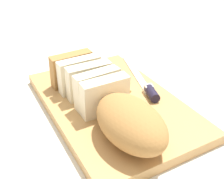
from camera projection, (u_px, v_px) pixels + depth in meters
ground_plane at (112, 108)px, 0.70m from camera, size 3.00×3.00×0.00m
cutting_board at (112, 104)px, 0.69m from camera, size 0.47×0.32×0.03m
bread_loaf at (109, 101)px, 0.60m from camera, size 0.38×0.12×0.09m
bread_knife at (147, 87)px, 0.72m from camera, size 0.27×0.11×0.02m
crumb_near_knife at (94, 113)px, 0.63m from camera, size 0.01×0.01×0.01m
crumb_near_loaf at (93, 112)px, 0.64m from camera, size 0.01×0.01×0.01m
crumb_stray_left at (130, 91)px, 0.72m from camera, size 0.01×0.01×0.01m
crumb_stray_right at (130, 100)px, 0.68m from camera, size 0.01×0.01×0.01m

